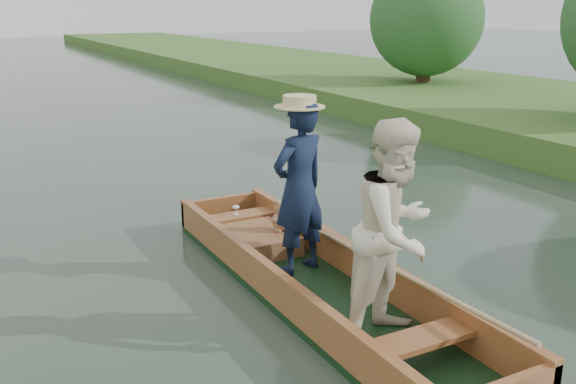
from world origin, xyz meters
name	(u,v)px	position (x,y,z in m)	size (l,w,h in m)	color
ground	(316,296)	(0.00, 0.00, 0.00)	(120.00, 120.00, 0.00)	#283D30
trees_far	(104,21)	(0.04, 8.67, 2.53)	(22.87, 13.40, 4.49)	#47331E
punt	(338,237)	(0.06, -0.29, 0.73)	(1.23, 5.00, 1.98)	black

